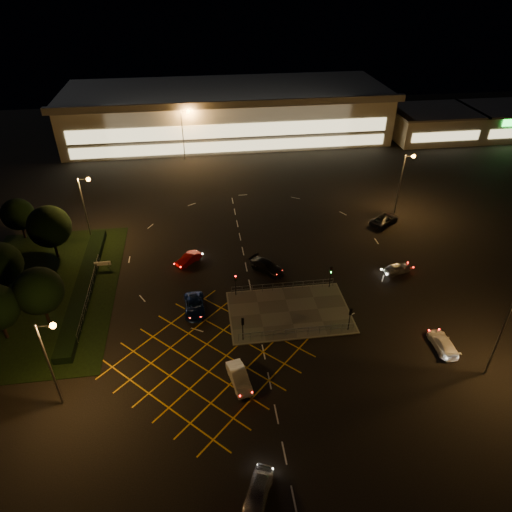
{
  "coord_description": "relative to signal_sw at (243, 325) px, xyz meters",
  "views": [
    {
      "loc": [
        -7.53,
        -42.54,
        35.93
      ],
      "look_at": [
        -0.71,
        7.53,
        2.0
      ],
      "focal_mm": 32.0,
      "sensor_mm": 36.0,
      "label": 1
    }
  ],
  "objects": [
    {
      "name": "signal_sw",
      "position": [
        0.0,
        0.0,
        0.0
      ],
      "size": [
        0.28,
        0.3,
        3.15
      ],
      "rotation": [
        0.0,
        0.0,
        3.14
      ],
      "color": "black",
      "rests_on": "pedestrian_island"
    },
    {
      "name": "retail_unit_a",
      "position": [
        50.0,
        59.97,
        0.85
      ],
      "size": [
        18.8,
        14.8,
        6.35
      ],
      "color": "beige",
      "rests_on": "ground"
    },
    {
      "name": "streetlight_ne",
      "position": [
        28.44,
        25.99,
        4.2
      ],
      "size": [
        1.78,
        0.56,
        10.03
      ],
      "color": "slate",
      "rests_on": "ground"
    },
    {
      "name": "car_circ_red",
      "position": [
        -5.74,
        16.06,
        -1.71
      ],
      "size": [
        3.81,
        3.74,
        1.31
      ],
      "primitive_type": "imported",
      "rotation": [
        0.0,
        0.0,
        5.48
      ],
      "color": "maroon",
      "rests_on": "ground"
    },
    {
      "name": "signal_nw",
      "position": [
        0.0,
        7.99,
        0.0
      ],
      "size": [
        0.28,
        0.3,
        3.15
      ],
      "color": "black",
      "rests_on": "pedestrian_island"
    },
    {
      "name": "tree_c",
      "position": [
        -24.0,
        19.99,
        2.59
      ],
      "size": [
        5.76,
        5.76,
        7.84
      ],
      "color": "black",
      "rests_on": "ground"
    },
    {
      "name": "streetlight_nw",
      "position": [
        -19.56,
        23.99,
        4.2
      ],
      "size": [
        1.78,
        0.56,
        10.03
      ],
      "color": "slate",
      "rests_on": "ground"
    },
    {
      "name": "supermarket",
      "position": [
        4.0,
        67.95,
        2.95
      ],
      "size": [
        72.0,
        26.5,
        10.5
      ],
      "color": "beige",
      "rests_on": "ground"
    },
    {
      "name": "tree_d",
      "position": [
        -30.0,
        25.99,
        1.65
      ],
      "size": [
        4.68,
        4.68,
        6.37
      ],
      "color": "black",
      "rests_on": "ground"
    },
    {
      "name": "car_far_dkgrey",
      "position": [
        4.68,
        12.68,
        -1.62
      ],
      "size": [
        4.98,
        5.24,
        1.49
      ],
      "primitive_type": "imported",
      "rotation": [
        0.0,
        0.0,
        0.73
      ],
      "color": "black",
      "rests_on": "ground"
    },
    {
      "name": "tree_e",
      "position": [
        -22.0,
        5.99,
        2.28
      ],
      "size": [
        5.4,
        5.4,
        7.35
      ],
      "color": "black",
      "rests_on": "ground"
    },
    {
      "name": "hedge",
      "position": [
        -19.0,
        11.99,
        -1.87
      ],
      "size": [
        2.0,
        26.0,
        1.0
      ],
      "primitive_type": "cube",
      "color": "black",
      "rests_on": "ground"
    },
    {
      "name": "signal_ne",
      "position": [
        12.0,
        7.99,
        0.0
      ],
      "size": [
        0.28,
        0.3,
        3.15
      ],
      "color": "black",
      "rests_on": "pedestrian_island"
    },
    {
      "name": "streetlight_se",
      "position": [
        24.44,
        -8.01,
        4.2
      ],
      "size": [
        1.78,
        0.56,
        10.03
      ],
      "color": "slate",
      "rests_on": "ground"
    },
    {
      "name": "car_east_grey",
      "position": [
        24.92,
        22.82,
        -1.63
      ],
      "size": [
        5.71,
        5.07,
        1.47
      ],
      "primitive_type": "imported",
      "rotation": [
        0.0,
        0.0,
        2.2
      ],
      "color": "black",
      "rests_on": "ground"
    },
    {
      "name": "ground",
      "position": [
        4.0,
        5.99,
        -2.37
      ],
      "size": [
        180.0,
        180.0,
        0.0
      ],
      "primitive_type": "plane",
      "color": "black",
      "rests_on": "ground"
    },
    {
      "name": "streetlight_far_right",
      "position": [
        34.44,
        55.99,
        4.2
      ],
      "size": [
        1.78,
        0.56,
        10.03
      ],
      "color": "slate",
      "rests_on": "ground"
    },
    {
      "name": "streetlight_far_left",
      "position": [
        -5.56,
        53.99,
        4.2
      ],
      "size": [
        1.78,
        0.56,
        10.03
      ],
      "color": "slate",
      "rests_on": "ground"
    },
    {
      "name": "car_near_silver",
      "position": [
        -0.74,
        -17.37,
        -1.65
      ],
      "size": [
        3.26,
        4.56,
        1.44
      ],
      "primitive_type": "imported",
      "rotation": [
        0.0,
        0.0,
        5.87
      ],
      "color": "silver",
      "rests_on": "ground"
    },
    {
      "name": "car_queue_white",
      "position": [
        -1.03,
        -5.83,
        -1.63
      ],
      "size": [
        2.44,
        4.68,
        1.47
      ],
      "primitive_type": "imported",
      "rotation": [
        0.0,
        0.0,
        0.21
      ],
      "color": "silver",
      "rests_on": "ground"
    },
    {
      "name": "grass_verge",
      "position": [
        -24.0,
        11.99,
        -2.33
      ],
      "size": [
        18.0,
        30.0,
        0.08
      ],
      "primitive_type": "cube",
      "color": "black",
      "rests_on": "ground"
    },
    {
      "name": "car_left_blue",
      "position": [
        -5.17,
        5.82,
        -1.66
      ],
      "size": [
        2.5,
        5.18,
        1.42
      ],
      "primitive_type": "imported",
      "rotation": [
        0.0,
        0.0,
        0.03
      ],
      "color": "#0C1C4D",
      "rests_on": "ground"
    },
    {
      "name": "car_right_silver",
      "position": [
        21.89,
        10.02,
        -1.7
      ],
      "size": [
        4.15,
        2.41,
        1.33
      ],
      "primitive_type": "imported",
      "rotation": [
        0.0,
        0.0,
        1.8
      ],
      "color": "silver",
      "rests_on": "ground"
    },
    {
      "name": "signal_se",
      "position": [
        12.0,
        0.0,
        0.0
      ],
      "size": [
        0.28,
        0.3,
        3.15
      ],
      "rotation": [
        0.0,
        0.0,
        3.14
      ],
      "color": "black",
      "rests_on": "pedestrian_island"
    },
    {
      "name": "car_approach_white",
      "position": [
        21.29,
        -4.01,
        -1.69
      ],
      "size": [
        1.92,
        4.68,
        1.36
      ],
      "primitive_type": "imported",
      "rotation": [
        0.0,
        0.0,
        3.14
      ],
      "color": "white",
      "rests_on": "ground"
    },
    {
      "name": "retail_unit_b",
      "position": [
        66.0,
        59.95,
        0.85
      ],
      "size": [
        14.8,
        14.8,
        6.35
      ],
      "color": "beige",
      "rests_on": "ground"
    },
    {
      "name": "streetlight_sw",
      "position": [
        -17.56,
        -6.01,
        4.2
      ],
      "size": [
        1.78,
        0.56,
        10.03
      ],
      "color": "slate",
      "rests_on": "ground"
    },
    {
      "name": "pedestrian_island",
      "position": [
        6.0,
        3.99,
        -2.31
      ],
      "size": [
        14.0,
        9.0,
        0.12
      ],
      "primitive_type": "cube",
      "color": "#4C4944",
      "rests_on": "ground"
    }
  ]
}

